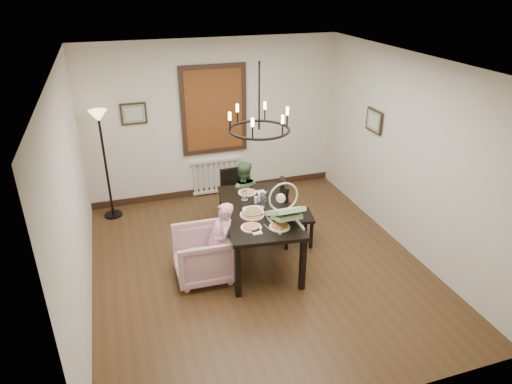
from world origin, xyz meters
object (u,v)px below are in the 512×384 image
seated_man (243,202)px  drinking_glass (263,201)px  dining_table (259,215)px  elderly_woman (225,248)px  chair_far (236,198)px  chair_right (297,212)px  baby_bouncer (285,210)px  floor_lamp (106,167)px  armchair (203,254)px

seated_man → drinking_glass: size_ratio=6.81×
dining_table → elderly_woman: 0.69m
dining_table → chair_far: 1.14m
chair_right → drinking_glass: size_ratio=7.39×
dining_table → elderly_woman: size_ratio=1.95×
elderly_woman → baby_bouncer: bearing=92.0°
dining_table → elderly_woman: (-0.57, -0.30, -0.25)m
seated_man → floor_lamp: 2.31m
chair_right → chair_far: bearing=49.8°
drinking_glass → chair_far: bearing=96.4°
elderly_woman → baby_bouncer: 0.95m
armchair → floor_lamp: size_ratio=0.43×
elderly_woman → armchair: bearing=-102.0°
dining_table → elderly_woman: elderly_woman is taller
armchair → floor_lamp: 2.50m
chair_right → elderly_woman: size_ratio=1.11×
armchair → floor_lamp: (-1.12, 2.17, 0.55)m
elderly_woman → dining_table: bearing=130.6°
dining_table → chair_right: bearing=26.8°
seated_man → floor_lamp: floor_lamp is taller
elderly_woman → seated_man: size_ratio=0.97×
armchair → seated_man: size_ratio=0.80×
elderly_woman → seated_man: bearing=166.0°
chair_far → drinking_glass: drinking_glass is taller
dining_table → chair_far: chair_far is taller
chair_far → drinking_glass: 1.10m
dining_table → floor_lamp: 2.80m
chair_far → baby_bouncer: size_ratio=1.56×
drinking_glass → floor_lamp: (-2.06, 1.89, 0.03)m
chair_far → armchair: chair_far is taller
chair_far → baby_bouncer: bearing=-85.1°
chair_far → chair_right: size_ratio=0.88×
chair_far → floor_lamp: bearing=152.4°
elderly_woman → chair_far: bearing=171.5°
elderly_woman → floor_lamp: bearing=-136.1°
seated_man → dining_table: bearing=103.8°
chair_far → seated_man: 0.22m
seated_man → armchair: bearing=67.0°
floor_lamp → chair_far: bearing=-24.4°
chair_right → floor_lamp: bearing=67.3°
chair_right → drinking_glass: (-0.59, -0.14, 0.35)m
chair_right → floor_lamp: size_ratio=0.58×
dining_table → baby_bouncer: 0.57m
dining_table → drinking_glass: drinking_glass is taller
chair_right → drinking_glass: bearing=114.4°
baby_bouncer → floor_lamp: 3.27m
elderly_woman → baby_bouncer: (0.77, -0.15, 0.53)m
elderly_woman → floor_lamp: floor_lamp is taller
baby_bouncer → dining_table: bearing=112.7°
armchair → drinking_glass: bearing=108.4°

